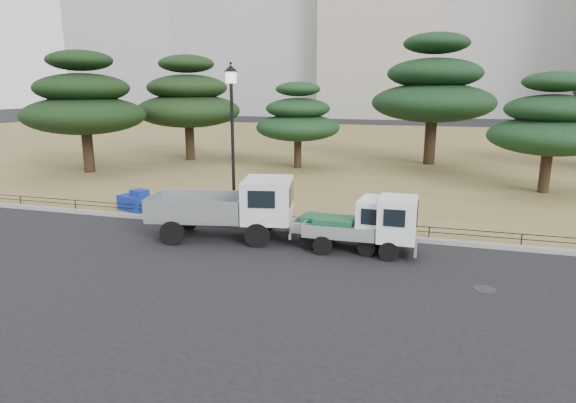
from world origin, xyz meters
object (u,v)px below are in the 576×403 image
(truck_large, at_px, (230,205))
(truck_kei_rear, at_px, (369,225))
(tarp_pile, at_px, (137,201))
(truck_kei_front, at_px, (352,223))
(street_lamp, at_px, (232,118))

(truck_large, relative_size, truck_kei_rear, 1.48)
(truck_large, relative_size, tarp_pile, 3.26)
(truck_kei_front, relative_size, street_lamp, 0.58)
(truck_kei_rear, relative_size, street_lamp, 0.60)
(street_lamp, distance_m, tarp_pile, 6.07)
(truck_large, bearing_deg, tarp_pile, 145.94)
(truck_large, height_order, tarp_pile, truck_large)
(tarp_pile, bearing_deg, truck_kei_rear, -12.79)
(truck_kei_front, bearing_deg, tarp_pile, 172.93)
(truck_kei_rear, distance_m, street_lamp, 6.75)
(street_lamp, bearing_deg, truck_kei_rear, -18.75)
(truck_kei_front, xyz_separation_m, tarp_pile, (-9.76, 2.10, -0.37))
(truck_large, distance_m, truck_kei_front, 4.38)
(truck_kei_front, distance_m, street_lamp, 6.21)
(street_lamp, xyz_separation_m, tarp_pile, (-4.78, 0.46, -3.71))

